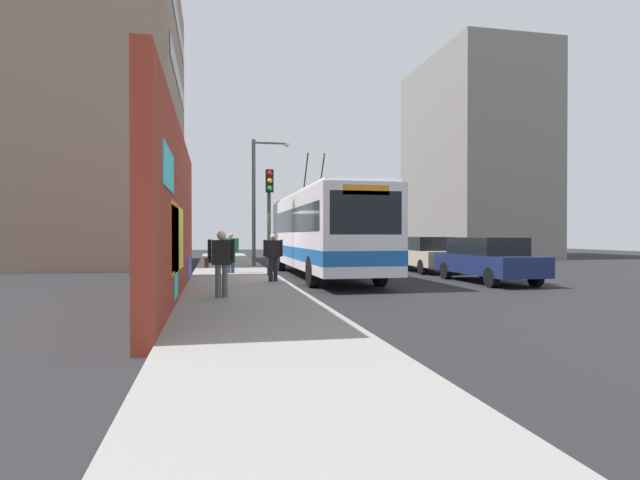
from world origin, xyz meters
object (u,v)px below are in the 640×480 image
(parked_car_navy, at_px, (487,259))
(parked_car_silver, at_px, (385,250))
(pedestrian_at_curb, at_px, (273,254))
(street_lamp, at_px, (258,193))
(traffic_light, at_px, (269,204))
(pedestrian_midblock, at_px, (230,250))
(parked_car_champagne, at_px, (425,253))
(pedestrian_near_wall, at_px, (221,259))
(city_bus, at_px, (322,231))

(parked_car_navy, xyz_separation_m, parked_car_silver, (10.69, 0.00, 0.00))
(pedestrian_at_curb, distance_m, street_lamp, 8.90)
(parked_car_silver, xyz_separation_m, street_lamp, (-1.87, 7.23, 2.91))
(parked_car_silver, bearing_deg, traffic_light, 137.31)
(pedestrian_midblock, bearing_deg, parked_car_champagne, -83.26)
(parked_car_silver, xyz_separation_m, pedestrian_at_curb, (-10.35, 7.49, 0.21))
(pedestrian_at_curb, height_order, pedestrian_near_wall, pedestrian_near_wall)
(pedestrian_midblock, xyz_separation_m, street_lamp, (4.49, -1.50, 2.66))
(pedestrian_at_curb, distance_m, traffic_light, 2.98)
(traffic_light, bearing_deg, pedestrian_midblock, 40.63)
(parked_car_champagne, bearing_deg, pedestrian_midblock, 96.74)
(parked_car_champagne, relative_size, pedestrian_at_curb, 3.08)
(city_bus, bearing_deg, pedestrian_near_wall, 150.15)
(city_bus, height_order, parked_car_navy, city_bus)
(pedestrian_at_curb, relative_size, traffic_light, 0.39)
(parked_car_navy, distance_m, street_lamp, 11.77)
(parked_car_navy, relative_size, pedestrian_at_curb, 3.10)
(traffic_light, bearing_deg, pedestrian_at_curb, 176.74)
(pedestrian_at_curb, bearing_deg, pedestrian_near_wall, 156.39)
(pedestrian_at_curb, xyz_separation_m, traffic_light, (2.39, -0.14, 1.78))
(traffic_light, xyz_separation_m, street_lamp, (6.10, -0.12, 0.91))
(parked_car_navy, relative_size, parked_car_champagne, 1.01)
(parked_car_silver, relative_size, street_lamp, 0.80)
(parked_car_champagne, xyz_separation_m, parked_car_silver, (5.33, 0.00, 0.00))
(pedestrian_midblock, xyz_separation_m, traffic_light, (-1.61, -1.38, 1.75))
(city_bus, distance_m, pedestrian_midblock, 3.73)
(city_bus, height_order, parked_car_champagne, city_bus)
(parked_car_navy, height_order, pedestrian_near_wall, pedestrian_near_wall)
(city_bus, distance_m, parked_car_navy, 6.28)
(city_bus, relative_size, traffic_light, 2.99)
(parked_car_navy, distance_m, pedestrian_midblock, 9.75)
(pedestrian_midblock, relative_size, traffic_light, 0.40)
(parked_car_champagne, bearing_deg, parked_car_silver, 0.00)
(parked_car_champagne, relative_size, pedestrian_near_wall, 2.97)
(parked_car_silver, bearing_deg, pedestrian_midblock, 126.08)
(pedestrian_midblock, distance_m, traffic_light, 2.75)
(pedestrian_midblock, bearing_deg, parked_car_silver, -53.92)
(pedestrian_at_curb, bearing_deg, street_lamp, -1.75)
(street_lamp, bearing_deg, parked_car_navy, -140.66)
(parked_car_silver, xyz_separation_m, pedestrian_near_wall, (-14.30, 9.21, 0.25))
(parked_car_navy, xyz_separation_m, traffic_light, (2.72, 7.35, 2.00))
(parked_car_champagne, xyz_separation_m, pedestrian_at_curb, (-5.03, 7.49, 0.22))
(pedestrian_at_curb, relative_size, pedestrian_midblock, 0.97)
(parked_car_silver, height_order, pedestrian_at_curb, pedestrian_at_curb)
(pedestrian_midblock, height_order, traffic_light, traffic_light)
(traffic_light, bearing_deg, pedestrian_near_wall, 163.62)
(street_lamp, bearing_deg, pedestrian_at_curb, 178.25)
(city_bus, height_order, parked_car_silver, city_bus)
(parked_car_navy, xyz_separation_m, pedestrian_midblock, (4.33, 8.73, 0.24))
(pedestrian_at_curb, height_order, pedestrian_midblock, pedestrian_midblock)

